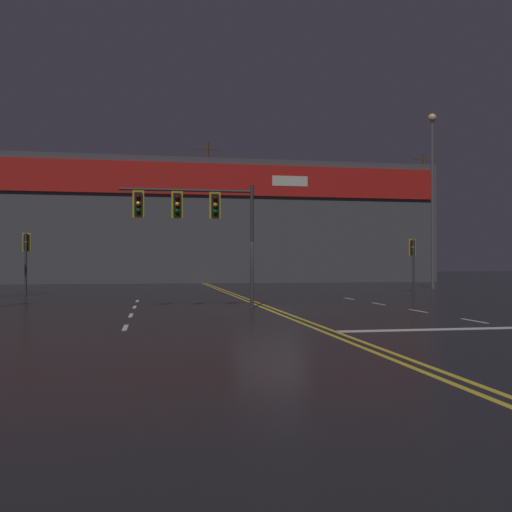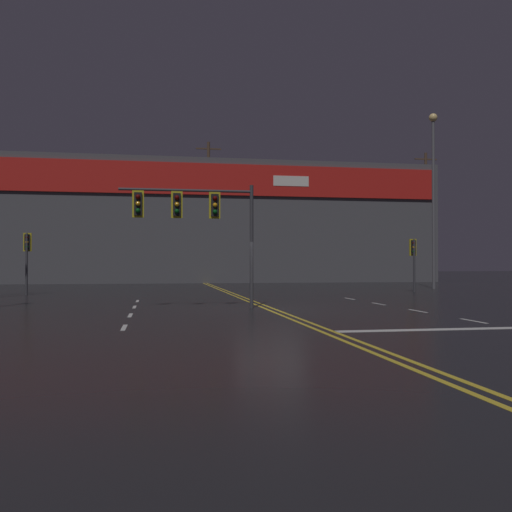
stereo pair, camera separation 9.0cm
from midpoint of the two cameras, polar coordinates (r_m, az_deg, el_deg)
name	(u,v)px [view 1 (the left image)]	position (r m, az deg, el deg)	size (l,w,h in m)	color
ground_plane	(270,309)	(21.16, 1.31, -5.31)	(200.00, 200.00, 0.00)	black
road_markings	(306,312)	(20.01, 4.85, -5.56)	(14.78, 60.00, 0.01)	gold
traffic_signal_median	(193,212)	(21.34, -6.42, 4.44)	(4.99, 0.36, 4.65)	#38383D
traffic_signal_corner_northeast	(413,253)	(34.93, 15.31, 0.28)	(0.42, 0.36, 3.14)	#38383D
traffic_signal_corner_northwest	(26,249)	(32.85, -22.06, 0.62)	(0.42, 0.36, 3.33)	#38383D
streetlight_far_left	(432,180)	(40.26, 17.16, 7.26)	(0.56, 0.56, 11.76)	#59595E
building_backdrop	(200,224)	(54.33, -5.71, 3.21)	(43.20, 10.23, 10.89)	#4C4C51
utility_pole_row	(214,215)	(50.24, -4.31, 4.10)	(46.12, 0.26, 12.37)	#4C3828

